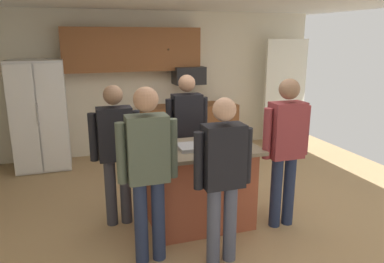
{
  "coord_description": "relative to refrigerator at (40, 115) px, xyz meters",
  "views": [
    {
      "loc": [
        -1.45,
        -3.94,
        2.15
      ],
      "look_at": [
        -0.14,
        0.04,
        1.05
      ],
      "focal_mm": 34.05,
      "sensor_mm": 36.0,
      "label": 1
    }
  ],
  "objects": [
    {
      "name": "floor",
      "position": [
        2.0,
        -2.38,
        -0.9
      ],
      "size": [
        7.04,
        7.04,
        0.0
      ],
      "primitive_type": "plane",
      "color": "tan",
      "rests_on": "ground"
    },
    {
      "name": "back_wall",
      "position": [
        2.0,
        0.42,
        0.4
      ],
      "size": [
        6.4,
        0.1,
        2.6
      ],
      "primitive_type": "cube",
      "color": "beige",
      "rests_on": "ground"
    },
    {
      "name": "french_door_window_panel",
      "position": [
        4.6,
        0.02,
        0.2
      ],
      "size": [
        0.9,
        0.06,
        2.0
      ],
      "primitive_type": "cube",
      "color": "white",
      "rests_on": "ground"
    },
    {
      "name": "cabinet_run_upper",
      "position": [
        1.6,
        0.22,
        1.03
      ],
      "size": [
        2.4,
        0.38,
        0.75
      ],
      "color": "brown"
    },
    {
      "name": "cabinet_run_lower",
      "position": [
        2.6,
        0.1,
        -0.45
      ],
      "size": [
        1.8,
        0.63,
        0.9
      ],
      "color": "brown",
      "rests_on": "ground"
    },
    {
      "name": "refrigerator",
      "position": [
        0.0,
        0.0,
        0.0
      ],
      "size": [
        0.85,
        0.76,
        1.79
      ],
      "color": "white",
      "rests_on": "ground"
    },
    {
      "name": "microwave_over_range",
      "position": [
        2.6,
        0.12,
        0.55
      ],
      "size": [
        0.56,
        0.4,
        0.32
      ],
      "primitive_type": "cube",
      "color": "black"
    },
    {
      "name": "kitchen_island",
      "position": [
        1.86,
        -2.64,
        -0.42
      ],
      "size": [
        1.27,
        0.83,
        0.95
      ],
      "color": "#9E4C33",
      "rests_on": "ground"
    },
    {
      "name": "person_guest_right",
      "position": [
        1.94,
        -1.88,
        0.07
      ],
      "size": [
        0.57,
        0.22,
        1.68
      ],
      "rotation": [
        0.0,
        0.0,
        -1.68
      ],
      "color": "tan",
      "rests_on": "ground"
    },
    {
      "name": "person_elder_center",
      "position": [
        0.96,
        -2.33,
        0.05
      ],
      "size": [
        0.57,
        0.22,
        1.64
      ],
      "rotation": [
        0.0,
        0.0,
        -0.33
      ],
      "color": "#383842",
      "rests_on": "ground"
    },
    {
      "name": "person_host_foreground",
      "position": [
        1.15,
        -3.18,
        0.1
      ],
      "size": [
        0.57,
        0.23,
        1.72
      ],
      "rotation": [
        0.0,
        0.0,
        0.65
      ],
      "color": "#232D4C",
      "rests_on": "ground"
    },
    {
      "name": "person_guest_left",
      "position": [
        1.81,
        -3.41,
        0.04
      ],
      "size": [
        0.57,
        0.22,
        1.63
      ],
      "rotation": [
        0.0,
        0.0,
        1.51
      ],
      "color": "#4C5166",
      "rests_on": "ground"
    },
    {
      "name": "person_guest_by_door",
      "position": [
        2.75,
        -2.96,
        0.1
      ],
      "size": [
        0.57,
        0.23,
        1.71
      ],
      "rotation": [
        0.0,
        0.0,
        2.8
      ],
      "color": "#232D4C",
      "rests_on": "ground"
    },
    {
      "name": "mug_blue_stoneware",
      "position": [
        2.3,
        -2.56,
        0.1
      ],
      "size": [
        0.13,
        0.09,
        0.11
      ],
      "color": "#4C6B99",
      "rests_on": "kitchen_island"
    },
    {
      "name": "mug_ceramic_white",
      "position": [
        2.26,
        -2.78,
        0.1
      ],
      "size": [
        0.13,
        0.08,
        0.09
      ],
      "color": "#4C6B99",
      "rests_on": "kitchen_island"
    },
    {
      "name": "glass_dark_ale",
      "position": [
        1.51,
        -2.56,
        0.13
      ],
      "size": [
        0.07,
        0.07,
        0.15
      ],
      "color": "black",
      "rests_on": "kitchen_island"
    },
    {
      "name": "serving_tray",
      "position": [
        1.81,
        -2.68,
        0.07
      ],
      "size": [
        0.44,
        0.3,
        0.04
      ],
      "color": "#B7B7BC",
      "rests_on": "kitchen_island"
    }
  ]
}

